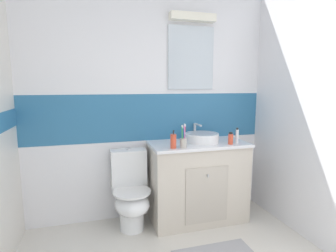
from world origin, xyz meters
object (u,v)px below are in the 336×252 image
Objects in this scene: toilet at (131,193)px; lotion_bottle_short at (231,139)px; sink_basin at (202,137)px; toothpaste_tube_upright at (237,136)px; toothbrush_cup at (183,141)px; soap_dispenser at (173,141)px.

toilet is 1.15m from lotion_bottle_short.
sink_basin is 0.36m from toothpaste_tube_upright.
toothpaste_tube_upright is (0.60, 0.04, 0.02)m from toothbrush_cup.
lotion_bottle_short is at bearing -10.42° from toilet.
lotion_bottle_short is (-0.09, -0.02, -0.02)m from toothpaste_tube_upright.
sink_basin is 1.71× the size of toothbrush_cup.
soap_dispenser is (0.39, -0.19, 0.55)m from toilet.
sink_basin is 2.45× the size of toothpaste_tube_upright.
toothbrush_cup reaches higher than toothpaste_tube_upright.
soap_dispenser is at bearing -26.17° from toilet.
soap_dispenser reaches higher than lotion_bottle_short.
toothpaste_tube_upright is at bearing -26.21° from sink_basin.
toothbrush_cup reaches higher than soap_dispenser.
toothpaste_tube_upright is at bearing -8.39° from toilet.
lotion_bottle_short is (0.61, 0.01, -0.01)m from soap_dispenser.
lotion_bottle_short is (1.00, -0.18, 0.54)m from toilet.
toothbrush_cup is 0.60m from toothpaste_tube_upright.
sink_basin is 0.42m from soap_dispenser.
toothbrush_cup reaches higher than toilet.
toothpaste_tube_upright is 1.30× the size of lotion_bottle_short.
toothpaste_tube_upright is (0.32, -0.16, 0.03)m from sink_basin.
sink_basin is 0.34m from toothbrush_cup.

